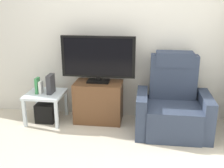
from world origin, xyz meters
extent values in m
plane|color=beige|center=(0.00, 0.00, 0.00)|extent=(6.40, 6.40, 0.00)
cube|color=silver|center=(0.00, 1.13, 1.30)|extent=(6.40, 0.06, 2.60)
cube|color=brown|center=(-0.05, 0.86, 0.30)|extent=(0.70, 0.42, 0.60)
cube|color=black|center=(-0.05, 0.66, 0.42)|extent=(0.64, 0.02, 0.02)
cube|color=black|center=(-0.05, 0.71, 0.46)|extent=(0.34, 0.11, 0.04)
cube|color=black|center=(-0.05, 0.88, 0.62)|extent=(0.32, 0.20, 0.03)
cube|color=black|center=(-0.05, 0.88, 0.66)|extent=(0.06, 0.04, 0.05)
cube|color=black|center=(-0.05, 0.88, 0.98)|extent=(1.06, 0.05, 0.60)
cube|color=black|center=(-0.05, 0.85, 0.98)|extent=(0.98, 0.01, 0.54)
cube|color=#2D384C|center=(1.02, 0.58, 0.21)|extent=(0.70, 0.72, 0.42)
cube|color=#2D384C|center=(1.02, 0.85, 0.73)|extent=(0.64, 0.20, 0.62)
cube|color=#2D384C|center=(1.02, 0.87, 0.98)|extent=(0.50, 0.26, 0.20)
cube|color=#2D384C|center=(0.60, 0.58, 0.28)|extent=(0.14, 0.68, 0.56)
cube|color=#2D384C|center=(1.44, 0.58, 0.28)|extent=(0.14, 0.68, 0.56)
cube|color=silver|center=(-0.82, 0.75, 0.42)|extent=(0.54, 0.54, 0.04)
cube|color=silver|center=(-1.06, 0.51, 0.20)|extent=(0.04, 0.04, 0.41)
cube|color=silver|center=(-0.59, 0.51, 0.20)|extent=(0.04, 0.04, 0.41)
cube|color=silver|center=(-1.06, 0.99, 0.20)|extent=(0.04, 0.04, 0.41)
cube|color=silver|center=(-0.59, 0.99, 0.20)|extent=(0.04, 0.04, 0.41)
cube|color=black|center=(-0.82, 0.75, 0.14)|extent=(0.28, 0.28, 0.28)
cube|color=#388C4C|center=(-0.92, 0.73, 0.56)|extent=(0.04, 0.13, 0.23)
cube|color=white|center=(-0.88, 0.73, 0.53)|extent=(0.04, 0.10, 0.18)
cube|color=#333338|center=(-0.73, 0.76, 0.58)|extent=(0.07, 0.20, 0.28)
camera|label=1|loc=(0.65, -2.89, 1.78)|focal=43.79mm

